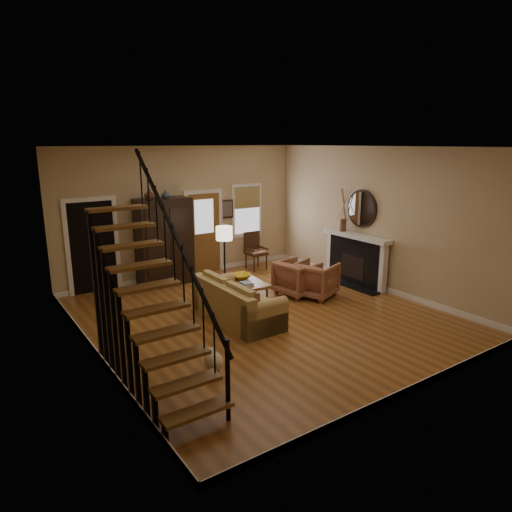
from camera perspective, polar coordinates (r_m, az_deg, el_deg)
room at (r=10.01m, az=-6.86°, el=3.13°), size 7.00×7.33×3.30m
staircase at (r=6.32m, az=-12.98°, el=-2.72°), size 0.94×2.80×3.20m
fireplace at (r=11.31m, az=12.48°, el=0.18°), size 0.33×1.95×2.30m
armoire at (r=11.22m, az=-11.38°, el=1.76°), size 1.30×0.60×2.10m
vase_a at (r=10.81m, az=-13.19°, el=7.53°), size 0.24×0.24×0.25m
vase_b at (r=10.96m, az=-11.22°, el=7.61°), size 0.20×0.20×0.21m
sofa at (r=8.88m, az=-2.34°, el=-5.69°), size 0.90×2.07×0.77m
coffee_table at (r=9.96m, az=-1.62°, el=-4.38°), size 0.83×1.29×0.47m
bowl at (r=10.02m, az=-1.86°, el=-2.54°), size 0.42×0.42×0.10m
books at (r=9.57m, az=-1.26°, el=-3.47°), size 0.23×0.31×0.06m
armchair_left at (r=10.30m, az=7.43°, el=-2.93°), size 1.11×1.10×0.79m
armchair_right at (r=10.40m, az=5.17°, el=-2.73°), size 0.98×0.96×0.78m
floor_lamp at (r=10.20m, az=-3.94°, el=-0.69°), size 0.40×0.40×1.59m
side_chair at (r=12.36m, az=0.03°, el=0.61°), size 0.54×0.54×1.02m
dog at (r=7.06m, az=-5.33°, el=-13.11°), size 0.39×0.52×0.34m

